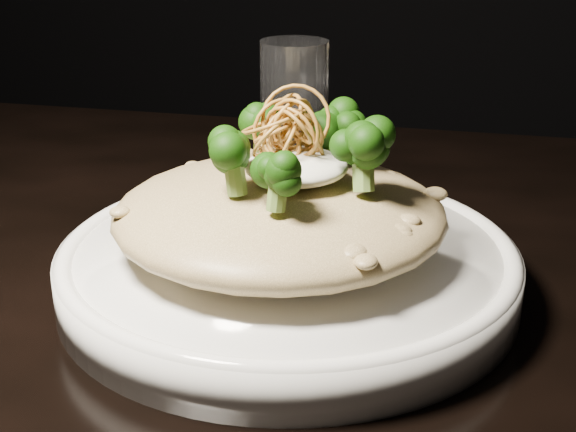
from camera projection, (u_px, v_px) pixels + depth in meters
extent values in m
cube|color=black|center=(376.00, 304.00, 0.58)|extent=(1.10, 0.80, 0.04)
cylinder|color=black|center=(53.00, 394.00, 1.12)|extent=(0.05, 0.05, 0.71)
cylinder|color=white|center=(288.00, 269.00, 0.55)|extent=(0.31, 0.31, 0.03)
ellipsoid|color=brown|center=(280.00, 213.00, 0.53)|extent=(0.22, 0.22, 0.05)
ellipsoid|color=white|center=(296.00, 167.00, 0.52)|extent=(0.07, 0.07, 0.02)
cylinder|color=silver|center=(294.00, 101.00, 0.80)|extent=(0.08, 0.08, 0.12)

